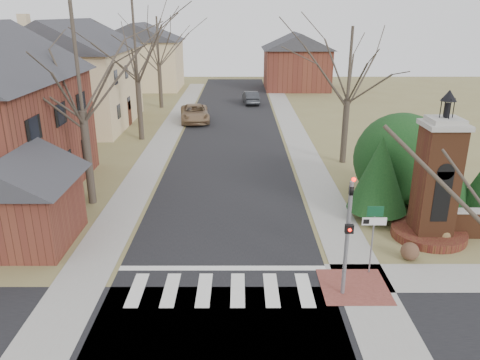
{
  "coord_description": "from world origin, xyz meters",
  "views": [
    {
      "loc": [
        0.66,
        -13.59,
        9.34
      ],
      "look_at": [
        0.69,
        6.0,
        2.32
      ],
      "focal_mm": 35.0,
      "sensor_mm": 36.0,
      "label": 1
    }
  ],
  "objects_px": {
    "traffic_signal_pole": "(348,227)",
    "pickup_truck": "(195,113)",
    "distant_car": "(251,97)",
    "sign_post": "(374,226)",
    "brick_gate_monument": "(435,191)"
  },
  "relations": [
    {
      "from": "brick_gate_monument",
      "to": "distant_car",
      "type": "relative_size",
      "value": 1.56
    },
    {
      "from": "sign_post",
      "to": "brick_gate_monument",
      "type": "distance_m",
      "value": 4.55
    },
    {
      "from": "traffic_signal_pole",
      "to": "pickup_truck",
      "type": "xyz_separation_m",
      "value": [
        -7.7,
        27.74,
        -1.84
      ]
    },
    {
      "from": "brick_gate_monument",
      "to": "distant_car",
      "type": "bearing_deg",
      "value": 102.48
    },
    {
      "from": "traffic_signal_pole",
      "to": "brick_gate_monument",
      "type": "height_order",
      "value": "brick_gate_monument"
    },
    {
      "from": "sign_post",
      "to": "brick_gate_monument",
      "type": "height_order",
      "value": "brick_gate_monument"
    },
    {
      "from": "brick_gate_monument",
      "to": "pickup_truck",
      "type": "height_order",
      "value": "brick_gate_monument"
    },
    {
      "from": "sign_post",
      "to": "distant_car",
      "type": "distance_m",
      "value": 35.36
    },
    {
      "from": "traffic_signal_pole",
      "to": "sign_post",
      "type": "distance_m",
      "value": 2.02
    },
    {
      "from": "pickup_truck",
      "to": "brick_gate_monument",
      "type": "bearing_deg",
      "value": -69.21
    },
    {
      "from": "traffic_signal_pole",
      "to": "pickup_truck",
      "type": "distance_m",
      "value": 28.85
    },
    {
      "from": "pickup_truck",
      "to": "distant_car",
      "type": "height_order",
      "value": "pickup_truck"
    },
    {
      "from": "traffic_signal_pole",
      "to": "sign_post",
      "type": "bearing_deg",
      "value": 47.57
    },
    {
      "from": "pickup_truck",
      "to": "traffic_signal_pole",
      "type": "bearing_deg",
      "value": -81.7
    },
    {
      "from": "traffic_signal_pole",
      "to": "brick_gate_monument",
      "type": "relative_size",
      "value": 0.69
    }
  ]
}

